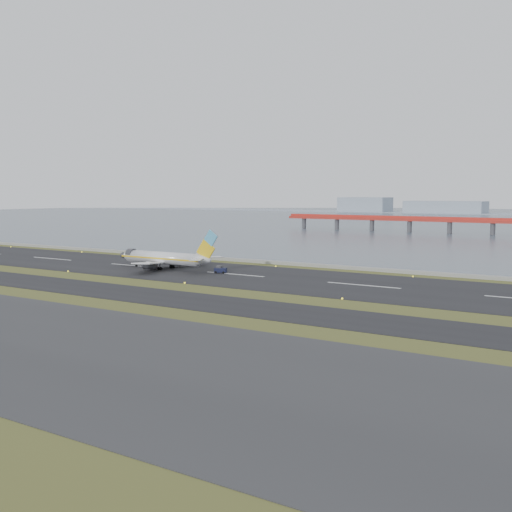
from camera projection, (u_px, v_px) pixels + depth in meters
The scene contains 7 objects.
ground at pixel (165, 287), 159.97m from camera, with size 1000.00×1000.00×0.00m, color #344418.
taxiway_strip at pixel (131, 293), 150.00m from camera, with size 1000.00×18.00×0.10m, color black.
runway_strip at pixel (235, 274), 184.88m from camera, with size 1000.00×45.00×0.10m, color black.
seawall at pixel (288, 263), 209.75m from camera, with size 1000.00×2.50×1.00m, color gray.
red_pier at pixel (493, 222), 355.91m from camera, with size 260.00×5.00×10.20m.
airliner at pixel (166, 258), 196.97m from camera, with size 38.52×32.89×12.80m.
pushback_tug at pixel (220, 270), 187.61m from camera, with size 3.87×2.92×2.20m.
Camera 1 is at (106.17, -119.74, 23.52)m, focal length 45.00 mm.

